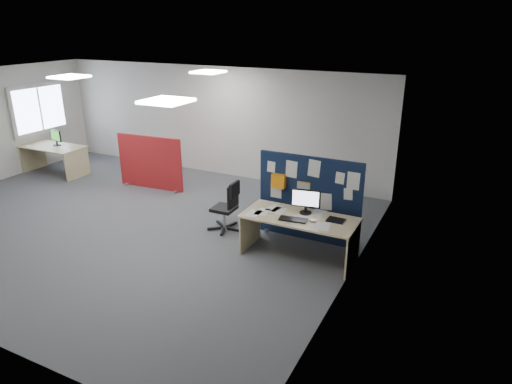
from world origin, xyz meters
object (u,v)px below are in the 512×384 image
at_px(navy_divider, 308,198).
at_px(red_divider, 150,163).
at_px(second_desk, 55,152).
at_px(monitor_main, 306,200).
at_px(office_chair, 228,204).
at_px(monitor_second, 56,137).
at_px(main_desk, 300,225).

distance_m(navy_divider, red_divider, 4.32).
bearing_deg(second_desk, monitor_main, -9.62).
relative_size(second_desk, office_chair, 1.72).
relative_size(monitor_main, monitor_second, 1.07).
bearing_deg(second_desk, main_desk, -10.72).
xyz_separation_m(red_divider, office_chair, (2.78, -1.22, -0.07)).
bearing_deg(navy_divider, second_desk, 174.31).
height_order(main_desk, red_divider, red_divider).
distance_m(navy_divider, main_desk, 0.71).
xyz_separation_m(main_desk, monitor_main, (0.03, 0.14, 0.40)).
height_order(main_desk, office_chair, office_chair).
xyz_separation_m(navy_divider, main_desk, (0.12, -0.66, -0.22)).
height_order(red_divider, office_chair, red_divider).
relative_size(navy_divider, red_divider, 1.13).
relative_size(main_desk, monitor_main, 3.95).
xyz_separation_m(navy_divider, monitor_second, (-7.07, 0.76, 0.17)).
distance_m(red_divider, monitor_second, 2.88).
height_order(second_desk, monitor_second, monitor_second).
relative_size(second_desk, monitor_second, 3.73).
height_order(monitor_main, office_chair, monitor_main).
bearing_deg(red_divider, navy_divider, -16.52).
height_order(main_desk, monitor_second, monitor_second).
distance_m(monitor_main, second_desk, 7.41).
relative_size(red_divider, office_chair, 1.75).
distance_m(navy_divider, second_desk, 7.18).
bearing_deg(monitor_second, monitor_main, 2.88).
distance_m(second_desk, monitor_second, 0.41).
height_order(monitor_main, monitor_second, monitor_main).
relative_size(navy_divider, main_desk, 1.00).
distance_m(navy_divider, monitor_second, 7.12).
distance_m(monitor_main, red_divider, 4.61).
bearing_deg(navy_divider, office_chair, -167.36).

